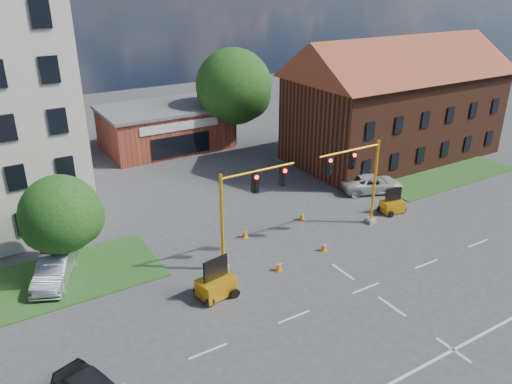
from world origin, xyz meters
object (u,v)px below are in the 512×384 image
Objects in this scene: trailer_east at (392,205)px; pickup_white at (372,184)px; signal_mast_east at (358,176)px; trailer_west at (216,285)px; signal_mast_west at (246,205)px.

trailer_east is 3.98m from pickup_white.
signal_mast_east reaches higher than trailer_east.
trailer_west is at bearing 132.72° from pickup_white.
signal_mast_west and signal_mast_east have the same top height.
trailer_east is (4.21, 0.46, -3.33)m from signal_mast_east.
trailer_west is 18.76m from pickup_white.
trailer_east is at bearing -0.74° from trailer_west.
pickup_white is (1.48, 3.69, 0.11)m from trailer_east.
signal_mast_east is at bearing 0.33° from trailer_west.
signal_mast_east reaches higher than trailer_west.
signal_mast_west is at bearing -165.45° from trailer_east.
signal_mast_west is 1.00× the size of signal_mast_east.
signal_mast_west is 15.33m from pickup_white.
signal_mast_east is 2.72× the size of trailer_west.
signal_mast_east is 7.75m from pickup_white.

